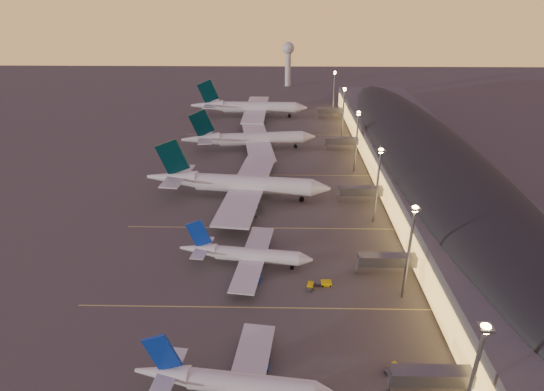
{
  "coord_description": "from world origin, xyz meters",
  "views": [
    {
      "loc": [
        4.72,
        -94.18,
        72.42
      ],
      "look_at": [
        2.0,
        45.0,
        7.0
      ],
      "focal_mm": 30.0,
      "sensor_mm": 36.0,
      "label": 1
    }
  ],
  "objects": [
    {
      "name": "ground",
      "position": [
        0.0,
        0.0,
        0.0
      ],
      "size": [
        700.0,
        700.0,
        0.0
      ],
      "primitive_type": "plane",
      "color": "#44413E"
    },
    {
      "name": "airliner_narrow_south",
      "position": [
        -3.78,
        -31.62,
        3.6
      ],
      "size": [
        38.97,
        35.03,
        13.91
      ],
      "rotation": [
        0.0,
        0.0,
        -0.12
      ],
      "color": "silver",
      "rests_on": "ground"
    },
    {
      "name": "airliner_narrow_north",
      "position": [
        -4.75,
        13.41,
        3.5
      ],
      "size": [
        37.92,
        34.13,
        13.54
      ],
      "rotation": [
        0.0,
        0.0,
        -0.13
      ],
      "color": "silver",
      "rests_on": "ground"
    },
    {
      "name": "airliner_wide_near",
      "position": [
        -10.92,
        57.7,
        5.64
      ],
      "size": [
        68.47,
        62.81,
        21.9
      ],
      "rotation": [
        0.0,
        0.0,
        -0.12
      ],
      "color": "silver",
      "rests_on": "ground"
    },
    {
      "name": "airliner_wide_mid",
      "position": [
        -9.83,
        111.26,
        5.24
      ],
      "size": [
        63.53,
        58.38,
        20.33
      ],
      "rotation": [
        0.0,
        0.0,
        0.13
      ],
      "color": "silver",
      "rests_on": "ground"
    },
    {
      "name": "airliner_wide_far",
      "position": [
        -13.84,
        169.79,
        5.66
      ],
      "size": [
        68.59,
        62.29,
        22.0
      ],
      "rotation": [
        0.0,
        0.0,
        -0.02
      ],
      "color": "silver",
      "rests_on": "ground"
    },
    {
      "name": "terminal_building",
      "position": [
        61.84,
        72.47,
        8.78
      ],
      "size": [
        56.35,
        255.0,
        17.46
      ],
      "color": "#4C4C51",
      "rests_on": "ground"
    },
    {
      "name": "light_masts",
      "position": [
        36.0,
        65.0,
        17.55
      ],
      "size": [
        2.2,
        217.2,
        25.9
      ],
      "color": "slate",
      "rests_on": "ground"
    },
    {
      "name": "radar_tower",
      "position": [
        10.0,
        260.0,
        21.87
      ],
      "size": [
        9.0,
        9.0,
        32.5
      ],
      "color": "silver",
      "rests_on": "ground"
    },
    {
      "name": "lane_markings",
      "position": [
        0.0,
        40.0,
        0.01
      ],
      "size": [
        90.0,
        180.36,
        0.0
      ],
      "color": "#D8C659",
      "rests_on": "ground"
    },
    {
      "name": "baggage_tug_b",
      "position": [
        28.1,
        -24.37,
        0.48
      ],
      "size": [
        3.6,
        3.31,
        1.06
      ],
      "rotation": [
        0.0,
        0.0,
        0.69
      ],
      "color": "yellow",
      "rests_on": "ground"
    },
    {
      "name": "baggage_tug_c",
      "position": [
        16.55,
        4.46,
        0.57
      ],
      "size": [
        4.24,
        2.0,
        1.24
      ],
      "rotation": [
        0.0,
        0.0,
        0.04
      ],
      "color": "yellow",
      "rests_on": "ground"
    },
    {
      "name": "baggage_tug_d",
      "position": [
        12.76,
        3.08,
        0.5
      ],
      "size": [
        2.27,
        3.93,
        1.1
      ],
      "rotation": [
        0.0,
        0.0,
        1.34
      ],
      "color": "yellow",
      "rests_on": "ground"
    }
  ]
}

